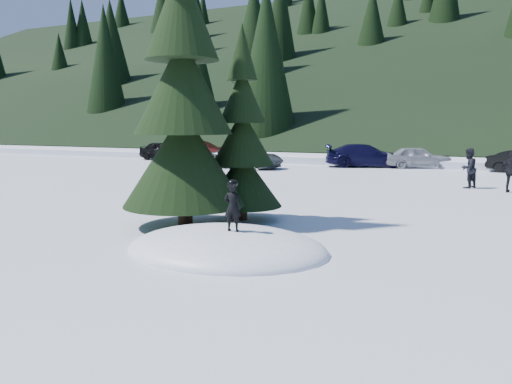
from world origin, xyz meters
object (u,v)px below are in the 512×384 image
at_px(adult_0, 468,168).
at_px(adult_1, 512,172).
at_px(child_skier, 233,207).
at_px(car_2, 246,158).
at_px(car_0, 164,151).
at_px(car_3, 365,156).
at_px(spruce_tall, 183,99).
at_px(car_1, 200,152).
at_px(car_4, 418,157).
at_px(spruce_short, 242,145).

relative_size(adult_0, adult_1, 1.01).
distance_m(child_skier, car_2, 19.91).
xyz_separation_m(child_skier, adult_0, (4.06, 13.52, -0.15)).
distance_m(adult_1, car_0, 24.05).
xyz_separation_m(car_0, car_3, (14.67, 0.50, 0.03)).
bearing_deg(spruce_tall, child_skier, -38.78).
distance_m(car_0, car_3, 14.68).
distance_m(car_1, car_4, 14.40).
height_order(adult_0, car_2, adult_0).
relative_size(adult_0, car_2, 0.36).
distance_m(spruce_short, car_1, 21.22).
bearing_deg(spruce_short, adult_0, 61.64).
bearing_deg(car_0, car_4, -75.27).
bearing_deg(child_skier, spruce_tall, -47.16).
relative_size(child_skier, car_1, 0.22).
bearing_deg(car_1, car_0, 72.86).
bearing_deg(car_2, car_0, 73.07).
distance_m(adult_0, car_2, 13.29).
bearing_deg(adult_1, spruce_short, 67.72).
bearing_deg(car_4, car_1, 79.25).
height_order(adult_1, car_1, adult_1).
bearing_deg(car_4, child_skier, 160.56).
distance_m(spruce_short, car_0, 23.71).
distance_m(car_2, car_4, 10.39).
xyz_separation_m(spruce_tall, car_1, (-10.92, 18.91, -2.58)).
relative_size(adult_1, car_0, 0.41).
xyz_separation_m(spruce_tall, adult_0, (6.49, 11.57, -2.49)).
bearing_deg(car_2, car_3, -53.74).
relative_size(spruce_tall, car_1, 1.91).
height_order(spruce_tall, adult_0, spruce_tall).
bearing_deg(spruce_tall, car_4, 80.57).
xyz_separation_m(spruce_short, adult_1, (7.10, 9.40, -1.28)).
relative_size(spruce_tall, adult_1, 5.22).
distance_m(car_3, car_4, 3.12).
relative_size(spruce_short, car_3, 1.10).
distance_m(car_1, car_2, 5.67).
relative_size(spruce_short, adult_0, 3.22).
bearing_deg(car_2, spruce_short, -149.49).
bearing_deg(spruce_short, car_4, 82.83).
bearing_deg(car_3, car_1, 75.12).
bearing_deg(spruce_tall, car_3, 89.06).
distance_m(child_skier, car_3, 21.98).
height_order(adult_0, car_3, adult_0).
xyz_separation_m(spruce_tall, car_0, (-14.35, 19.42, -2.63)).
xyz_separation_m(adult_1, car_3, (-7.77, 9.13, -0.11)).
bearing_deg(car_1, spruce_tall, -158.57).
relative_size(adult_1, car_1, 0.37).
xyz_separation_m(car_1, car_4, (14.32, 1.56, -0.08)).
xyz_separation_m(adult_0, car_3, (-6.16, 8.36, -0.12)).
distance_m(child_skier, car_0, 27.18).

